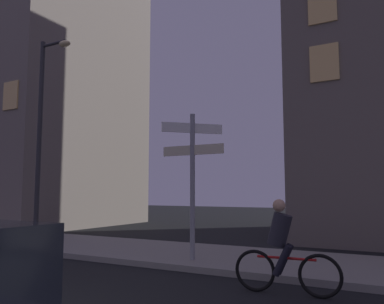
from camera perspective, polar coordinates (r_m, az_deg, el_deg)
name	(u,v)px	position (r m, az deg, el deg)	size (l,w,h in m)	color
sidewalk_kerb	(200,256)	(10.58, 1.23, -14.93)	(40.00, 3.45, 0.14)	gray
signpost	(192,171)	(9.47, 0.07, -2.78)	(1.66, 1.11, 3.51)	gray
street_lamp	(43,123)	(13.89, -20.97, 3.97)	(1.33, 0.28, 6.70)	#2D2D30
cyclist	(283,250)	(7.06, 13.16, -13.75)	(1.82, 0.35, 1.61)	black
building_left_block	(36,96)	(23.96, -21.81, 7.58)	(9.49, 8.71, 14.28)	slate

